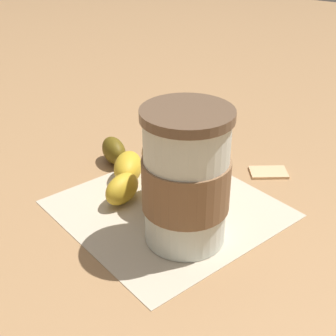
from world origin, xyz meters
TOP-DOWN VIEW (x-y plane):
  - ground_plane at (0.00, 0.00)m, footprint 3.00×3.00m
  - paper_napkin at (0.00, 0.00)m, footprint 0.29×0.29m
  - coffee_cup at (-0.05, 0.04)m, footprint 0.09×0.09m
  - muffin at (0.00, -0.02)m, footprint 0.08×0.08m
  - banana at (0.09, -0.02)m, footprint 0.12×0.13m
  - sugar_packet at (-0.07, -0.15)m, footprint 0.06×0.05m

SIDE VIEW (x-z plane):
  - ground_plane at x=0.00m, z-range 0.00..0.00m
  - paper_napkin at x=0.00m, z-range 0.00..0.00m
  - sugar_packet at x=-0.07m, z-range 0.00..0.01m
  - banana at x=0.09m, z-range 0.00..0.04m
  - muffin at x=0.00m, z-range 0.01..0.10m
  - coffee_cup at x=-0.05m, z-range 0.00..0.15m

